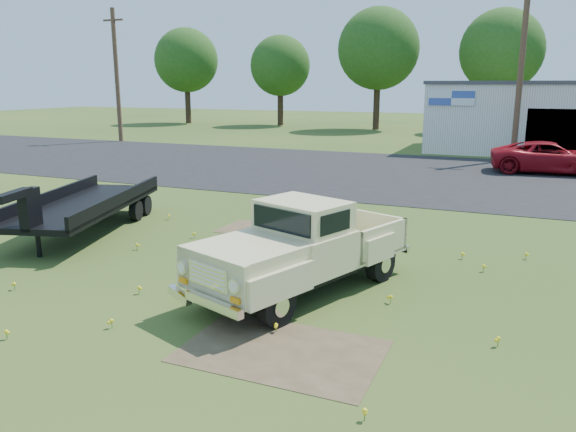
# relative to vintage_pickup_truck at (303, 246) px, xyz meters

# --- Properties ---
(ground) EXTENTS (140.00, 140.00, 0.00)m
(ground) POSITION_rel_vintage_pickup_truck_xyz_m (-0.85, 0.49, -0.91)
(ground) COLOR #2B4817
(ground) RESTS_ON ground
(asphalt_lot) EXTENTS (90.00, 14.00, 0.02)m
(asphalt_lot) POSITION_rel_vintage_pickup_truck_xyz_m (-0.85, 15.49, -0.91)
(asphalt_lot) COLOR black
(asphalt_lot) RESTS_ON ground
(dirt_patch_a) EXTENTS (3.00, 2.00, 0.01)m
(dirt_patch_a) POSITION_rel_vintage_pickup_truck_xyz_m (0.65, -2.51, -0.91)
(dirt_patch_a) COLOR #483D26
(dirt_patch_a) RESTS_ON ground
(dirt_patch_b) EXTENTS (2.20, 1.60, 0.01)m
(dirt_patch_b) POSITION_rel_vintage_pickup_truck_xyz_m (-2.85, 3.99, -0.91)
(dirt_patch_b) COLOR #483D26
(dirt_patch_b) RESTS_ON ground
(commercial_building) EXTENTS (14.20, 8.20, 4.15)m
(commercial_building) POSITION_rel_vintage_pickup_truck_xyz_m (5.15, 27.48, 1.19)
(commercial_building) COLOR beige
(commercial_building) RESTS_ON ground
(utility_pole_west) EXTENTS (1.60, 0.30, 9.00)m
(utility_pole_west) POSITION_rel_vintage_pickup_truck_xyz_m (-22.85, 22.49, 3.69)
(utility_pole_west) COLOR #462D20
(utility_pole_west) RESTS_ON ground
(utility_pole_mid) EXTENTS (1.60, 0.30, 9.00)m
(utility_pole_mid) POSITION_rel_vintage_pickup_truck_xyz_m (3.15, 22.49, 3.69)
(utility_pole_mid) COLOR #462D20
(utility_pole_mid) RESTS_ON ground
(treeline_a) EXTENTS (6.40, 6.40, 9.52)m
(treeline_a) POSITION_rel_vintage_pickup_truck_xyz_m (-28.85, 40.49, 5.39)
(treeline_a) COLOR #342317
(treeline_a) RESTS_ON ground
(treeline_b) EXTENTS (5.76, 5.76, 8.57)m
(treeline_b) POSITION_rel_vintage_pickup_truck_xyz_m (-18.85, 41.49, 4.75)
(treeline_b) COLOR #342317
(treeline_b) RESTS_ON ground
(treeline_c) EXTENTS (7.04, 7.04, 10.47)m
(treeline_c) POSITION_rel_vintage_pickup_truck_xyz_m (-8.85, 39.99, 6.02)
(treeline_c) COLOR #342317
(treeline_c) RESTS_ON ground
(treeline_d) EXTENTS (6.72, 6.72, 10.00)m
(treeline_d) POSITION_rel_vintage_pickup_truck_xyz_m (1.15, 40.99, 5.71)
(treeline_d) COLOR #342317
(treeline_d) RESTS_ON ground
(vintage_pickup_truck) EXTENTS (3.56, 5.39, 1.82)m
(vintage_pickup_truck) POSITION_rel_vintage_pickup_truck_xyz_m (0.00, 0.00, 0.00)
(vintage_pickup_truck) COLOR beige
(vintage_pickup_truck) RESTS_ON ground
(flatbed_trailer) EXTENTS (3.80, 6.64, 1.72)m
(flatbed_trailer) POSITION_rel_vintage_pickup_truck_xyz_m (-7.21, 1.93, -0.05)
(flatbed_trailer) COLOR black
(flatbed_trailer) RESTS_ON ground
(red_pickup) EXTENTS (5.31, 2.87, 1.42)m
(red_pickup) POSITION_rel_vintage_pickup_truck_xyz_m (4.80, 18.30, -0.20)
(red_pickup) COLOR maroon
(red_pickup) RESTS_ON ground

